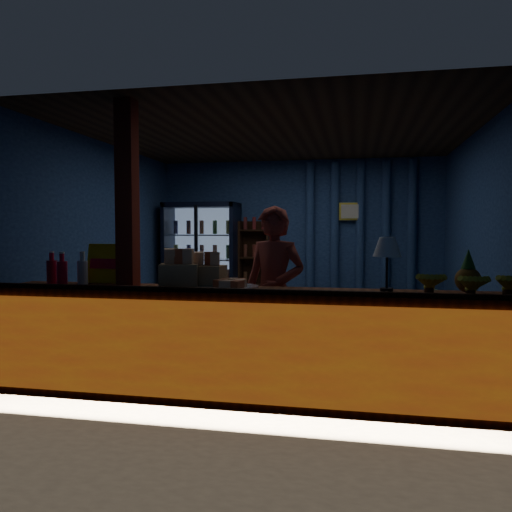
{
  "coord_description": "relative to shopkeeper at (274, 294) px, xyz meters",
  "views": [
    {
      "loc": [
        0.94,
        -6.02,
        1.46
      ],
      "look_at": [
        -0.23,
        -0.2,
        1.14
      ],
      "focal_mm": 35.0,
      "sensor_mm": 36.0,
      "label": 1
    }
  ],
  "objects": [
    {
      "name": "support_post",
      "position": [
        -1.22,
        -0.57,
        0.46
      ],
      "size": [
        0.16,
        0.16,
        2.6
      ],
      "primitive_type": "cube",
      "color": "maroon",
      "rests_on": "ground"
    },
    {
      "name": "curtain_folds",
      "position": [
        0.83,
        3.47,
        0.46
      ],
      "size": [
        1.74,
        0.14,
        2.5
      ],
      "color": "navy",
      "rests_on": "room_walls"
    },
    {
      "name": "shopkeeper",
      "position": [
        0.0,
        0.0,
        0.0
      ],
      "size": [
        0.7,
        0.56,
        1.69
      ],
      "primitive_type": "imported",
      "rotation": [
        0.0,
        0.0,
        -0.29
      ],
      "color": "maroon",
      "rests_on": "ground"
    },
    {
      "name": "side_table",
      "position": [
        0.36,
        2.81,
        -0.6
      ],
      "size": [
        0.6,
        0.51,
        0.57
      ],
      "color": "#331D10",
      "rests_on": "ground"
    },
    {
      "name": "banana_bunches",
      "position": [
        1.64,
        -0.58,
        0.2
      ],
      "size": [
        0.84,
        0.32,
        0.18
      ],
      "color": "yellow",
      "rests_on": "counter"
    },
    {
      "name": "ground",
      "position": [
        -0.17,
        1.33,
        -0.84
      ],
      "size": [
        4.6,
        4.6,
        0.0
      ],
      "primitive_type": "plane",
      "color": "#515154",
      "rests_on": "ground"
    },
    {
      "name": "snack_box_centre",
      "position": [
        -0.53,
        -0.44,
        0.22
      ],
      "size": [
        0.3,
        0.25,
        0.31
      ],
      "color": "tan",
      "rests_on": "counter"
    },
    {
      "name": "snack_box_left",
      "position": [
        -0.74,
        -0.58,
        0.23
      ],
      "size": [
        0.38,
        0.34,
        0.34
      ],
      "color": "tan",
      "rests_on": "counter"
    },
    {
      "name": "bottle_shelf",
      "position": [
        -0.87,
        3.39,
        -0.05
      ],
      "size": [
        0.5,
        0.28,
        1.6
      ],
      "color": "#331D10",
      "rests_on": "ground"
    },
    {
      "name": "table_lamp",
      "position": [
        1.01,
        -0.52,
        0.46
      ],
      "size": [
        0.23,
        0.23,
        0.45
      ],
      "color": "black",
      "rests_on": "counter"
    },
    {
      "name": "counter",
      "position": [
        -0.17,
        -0.58,
        -0.37
      ],
      "size": [
        4.4,
        0.57,
        0.99
      ],
      "color": "brown",
      "rests_on": "ground"
    },
    {
      "name": "yellow_sign",
      "position": [
        -1.52,
        -0.35,
        0.29
      ],
      "size": [
        0.47,
        0.13,
        0.37
      ],
      "color": "#D6D00B",
      "rests_on": "counter"
    },
    {
      "name": "pineapple",
      "position": [
        1.64,
        -0.51,
        0.25
      ],
      "size": [
        0.2,
        0.2,
        0.34
      ],
      "color": "brown",
      "rests_on": "counter"
    },
    {
      "name": "framed_picture",
      "position": [
        0.68,
        3.43,
        0.91
      ],
      "size": [
        0.36,
        0.04,
        0.28
      ],
      "color": "yellow",
      "rests_on": "room_walls"
    },
    {
      "name": "soda_bottles",
      "position": [
        -1.86,
        -0.53,
        0.23
      ],
      "size": [
        0.41,
        0.17,
        0.31
      ],
      "color": "red",
      "rests_on": "counter"
    },
    {
      "name": "beverage_cooler",
      "position": [
        -1.72,
        3.25,
        0.09
      ],
      "size": [
        1.2,
        0.62,
        1.9
      ],
      "color": "black",
      "rests_on": "ground"
    },
    {
      "name": "green_chair",
      "position": [
        1.68,
        2.66,
        -0.54
      ],
      "size": [
        0.79,
        0.81,
        0.61
      ],
      "primitive_type": "imported",
      "rotation": [
        0.0,
        0.0,
        3.4
      ],
      "color": "#54A85B",
      "rests_on": "ground"
    },
    {
      "name": "room_walls",
      "position": [
        -0.17,
        1.33,
        0.73
      ],
      "size": [
        4.6,
        4.6,
        4.6
      ],
      "color": "navy",
      "rests_on": "ground"
    },
    {
      "name": "pastry_tray",
      "position": [
        -0.3,
        -0.57,
        0.14
      ],
      "size": [
        0.51,
        0.51,
        0.08
      ],
      "color": "silver",
      "rests_on": "counter"
    }
  ]
}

